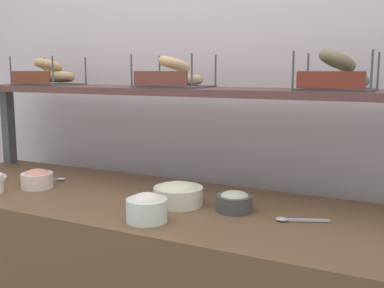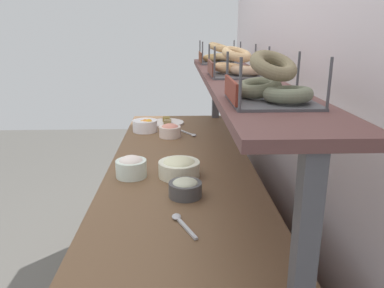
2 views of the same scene
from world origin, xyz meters
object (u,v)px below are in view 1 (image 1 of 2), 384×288
at_px(serving_spoon_near_plate, 294,220).
at_px(bagel_basket_plain, 174,77).
at_px(bagel_basket_poppy, 336,77).
at_px(serving_spoon_by_edge, 52,179).
at_px(bagel_basket_sesame, 48,76).
at_px(bowl_potato_salad, 178,194).
at_px(bowl_cream_cheese, 147,207).
at_px(bowl_lox_spread, 37,179).
at_px(bowl_tuna_salad, 234,201).

relative_size(serving_spoon_near_plate, bagel_basket_plain, 0.58).
xyz_separation_m(bagel_basket_plain, bagel_basket_poppy, (0.67, 0.00, 0.00)).
xyz_separation_m(serving_spoon_near_plate, bagel_basket_poppy, (0.07, 0.27, 0.47)).
bearing_deg(serving_spoon_by_edge, bagel_basket_sesame, 132.81).
xyz_separation_m(bowl_potato_salad, serving_spoon_near_plate, (0.44, 0.00, -0.04)).
height_order(bowl_potato_salad, serving_spoon_near_plate, bowl_potato_salad).
bearing_deg(bowl_cream_cheese, bagel_basket_poppy, 43.39).
distance_m(serving_spoon_near_plate, bagel_basket_poppy, 0.55).
bearing_deg(bowl_cream_cheese, bowl_potato_salad, 89.07).
bearing_deg(bagel_basket_plain, bagel_basket_sesame, -179.62).
xyz_separation_m(bagel_basket_sesame, bagel_basket_plain, (0.71, 0.00, -0.00)).
height_order(bowl_lox_spread, bowl_tuna_salad, bowl_lox_spread).
relative_size(bowl_cream_cheese, bagel_basket_poppy, 0.49).
distance_m(serving_spoon_near_plate, bagel_basket_plain, 0.81).
distance_m(bowl_lox_spread, bagel_basket_poppy, 1.29).
height_order(bowl_potato_salad, bagel_basket_sesame, bagel_basket_sesame).
height_order(bowl_potato_salad, bagel_basket_plain, bagel_basket_plain).
bearing_deg(bagel_basket_plain, serving_spoon_near_plate, -23.44).
distance_m(bagel_basket_sesame, bagel_basket_plain, 0.71).
bearing_deg(serving_spoon_by_edge, bowl_cream_cheese, -22.43).
bearing_deg(bowl_potato_salad, bowl_cream_cheese, -90.93).
distance_m(bowl_potato_salad, bowl_cream_cheese, 0.22).
height_order(bowl_tuna_salad, bagel_basket_plain, bagel_basket_plain).
distance_m(bowl_tuna_salad, serving_spoon_near_plate, 0.23).
distance_m(bowl_potato_salad, serving_spoon_by_edge, 0.71).
height_order(bowl_potato_salad, bagel_basket_poppy, bagel_basket_poppy).
height_order(bowl_cream_cheese, bagel_basket_plain, bagel_basket_plain).
xyz_separation_m(bowl_tuna_salad, serving_spoon_by_edge, (-0.92, 0.05, -0.03)).
distance_m(bowl_lox_spread, bagel_basket_sesame, 0.58).
bearing_deg(bagel_basket_poppy, serving_spoon_by_edge, -170.82).
relative_size(bowl_cream_cheese, serving_spoon_by_edge, 0.87).
relative_size(bowl_lox_spread, serving_spoon_near_plate, 0.78).
distance_m(bowl_potato_salad, bagel_basket_plain, 0.53).
distance_m(bowl_lox_spread, serving_spoon_near_plate, 1.11).
distance_m(bowl_lox_spread, bagel_basket_plain, 0.74).
xyz_separation_m(serving_spoon_near_plate, serving_spoon_by_edge, (-1.14, 0.07, 0.00)).
height_order(bowl_lox_spread, bagel_basket_plain, bagel_basket_plain).
distance_m(bowl_cream_cheese, bowl_tuna_salad, 0.33).
bearing_deg(bagel_basket_sesame, bowl_potato_salad, -16.61).
bearing_deg(bowl_cream_cheese, bowl_tuna_salad, 47.21).
distance_m(bowl_tuna_salad, bagel_basket_sesame, 1.20).
distance_m(serving_spoon_near_plate, bagel_basket_sesame, 1.42).
distance_m(bagel_basket_sesame, bagel_basket_poppy, 1.39).
xyz_separation_m(bowl_lox_spread, bagel_basket_sesame, (-0.21, 0.31, 0.44)).
relative_size(bowl_potato_salad, serving_spoon_near_plate, 1.09).
height_order(serving_spoon_by_edge, bagel_basket_plain, bagel_basket_plain).
bearing_deg(serving_spoon_near_plate, bagel_basket_poppy, 75.42).
distance_m(bowl_potato_salad, serving_spoon_near_plate, 0.44).
relative_size(bagel_basket_sesame, bagel_basket_plain, 0.98).
bearing_deg(bowl_lox_spread, bowl_tuna_salad, 4.94).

